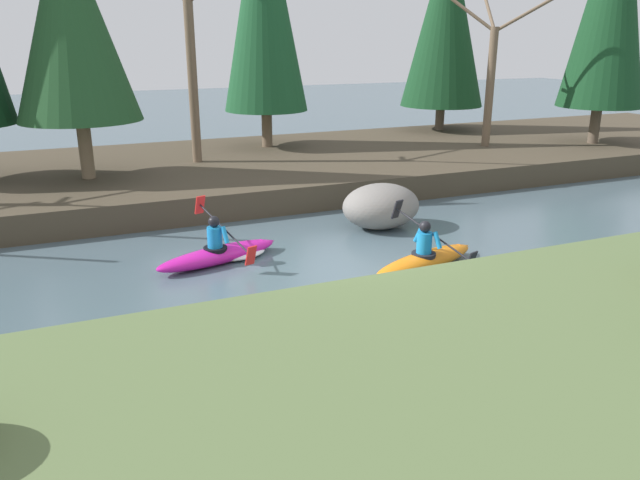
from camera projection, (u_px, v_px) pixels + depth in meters
The scene contains 10 objects.
ground_plane at pixel (338, 275), 12.08m from camera, with size 90.00×90.00×0.00m, color #4C606B.
riverbank_near at pixel (577, 432), 6.60m from camera, with size 44.00×7.90×0.84m.
riverbank_far at pixel (223, 171), 19.54m from camera, with size 44.00×8.72×0.70m.
conifer_tree_left at pixel (70, 19), 15.74m from camera, with size 3.18×3.18×6.67m.
conifer_tree_centre at pixel (446, 17), 24.37m from camera, with size 3.28×3.28×7.79m.
bare_tree_mid_downstream at pixel (192, 61), 18.37m from camera, with size 3.50×3.46×6.34m.
bare_tree_downstream at pixel (491, 73), 21.27m from camera, with size 2.95×2.91×5.29m.
kayaker_lead at pixel (426, 258), 12.32m from camera, with size 2.76×2.02×1.20m.
kayaker_middle at pixel (223, 253), 12.71m from camera, with size 2.77×2.03×1.20m.
boulder_midstream at pixel (381, 206), 14.86m from camera, with size 1.91×1.49×1.08m.
Camera 1 is at (-4.72, -10.24, 4.42)m, focal length 35.00 mm.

